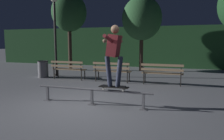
{
  "coord_description": "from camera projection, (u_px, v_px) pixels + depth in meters",
  "views": [
    {
      "loc": [
        2.2,
        -4.88,
        1.64
      ],
      "look_at": [
        0.31,
        0.95,
        0.85
      ],
      "focal_mm": 33.5,
      "sensor_mm": 36.0,
      "label": 1
    }
  ],
  "objects": [
    {
      "name": "tree_behind_benches",
      "position": [
        142.0,
        19.0,
        12.04
      ],
      "size": [
        2.28,
        2.28,
        4.31
      ],
      "color": "#3D2D23",
      "rests_on": "ground"
    },
    {
      "name": "skateboarder",
      "position": [
        114.0,
        51.0,
        5.25
      ],
      "size": [
        0.62,
        1.41,
        1.56
      ],
      "color": "black",
      "rests_on": "skateboard"
    },
    {
      "name": "grind_rail",
      "position": [
        92.0,
        92.0,
        5.58
      ],
      "size": [
        3.27,
        0.18,
        0.44
      ],
      "color": "slate",
      "rests_on": "ground"
    },
    {
      "name": "park_bench_left_center",
      "position": [
        112.0,
        69.0,
        8.79
      ],
      "size": [
        1.61,
        0.44,
        0.88
      ],
      "color": "#282623",
      "rests_on": "ground"
    },
    {
      "name": "park_bench_leftmost",
      "position": [
        68.0,
        68.0,
        9.42
      ],
      "size": [
        1.61,
        0.44,
        0.88
      ],
      "color": "#282623",
      "rests_on": "ground"
    },
    {
      "name": "skateboard",
      "position": [
        114.0,
        87.0,
        5.37
      ],
      "size": [
        0.78,
        0.21,
        0.09
      ],
      "color": "black",
      "rests_on": "grind_rail"
    },
    {
      "name": "trash_can",
      "position": [
        43.0,
        69.0,
        10.01
      ],
      "size": [
        0.52,
        0.52,
        0.8
      ],
      "color": "slate",
      "rests_on": "ground"
    },
    {
      "name": "park_bench_right_center",
      "position": [
        162.0,
        72.0,
        8.15
      ],
      "size": [
        1.61,
        0.44,
        0.88
      ],
      "color": "#282623",
      "rests_on": "ground"
    },
    {
      "name": "lamp_post_left",
      "position": [
        55.0,
        26.0,
        10.13
      ],
      "size": [
        0.32,
        0.32,
        3.9
      ],
      "color": "#282623",
      "rests_on": "ground"
    },
    {
      "name": "hedge_backdrop",
      "position": [
        147.0,
        47.0,
        14.67
      ],
      "size": [
        24.0,
        1.2,
        2.75
      ],
      "primitive_type": "cube",
      "color": "#234C28",
      "rests_on": "ground"
    },
    {
      "name": "tree_far_left",
      "position": [
        69.0,
        13.0,
        12.37
      ],
      "size": [
        2.06,
        2.06,
        4.59
      ],
      "color": "#3D2D23",
      "rests_on": "ground"
    },
    {
      "name": "ground_plane",
      "position": [
        90.0,
        106.0,
        5.49
      ],
      "size": [
        90.0,
        90.0,
        0.0
      ],
      "primitive_type": "plane",
      "color": "slate"
    }
  ]
}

